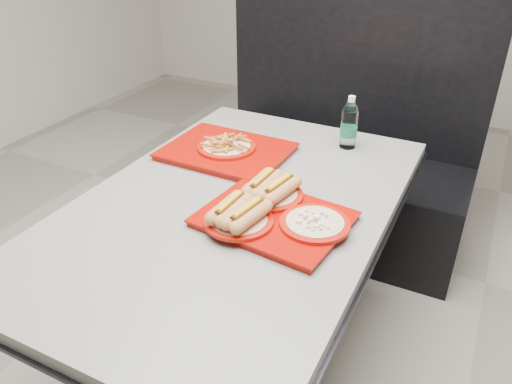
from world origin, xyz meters
The scene contains 6 objects.
ground centered at (0.00, 0.00, 0.00)m, with size 6.00×6.00×0.00m, color gray.
diner_table centered at (0.00, 0.00, 0.58)m, with size 0.92×1.42×0.75m.
booth_bench centered at (0.00, 1.09, 0.40)m, with size 1.30×0.57×1.35m.
tray_near centered at (0.14, -0.04, 0.78)m, with size 0.44×0.37×0.09m.
tray_far centered at (-0.18, 0.28, 0.78)m, with size 0.44×0.35×0.09m.
water_bottle centered at (0.19, 0.54, 0.84)m, with size 0.06×0.06×0.20m.
Camera 1 is at (0.65, -1.14, 1.55)m, focal length 35.00 mm.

